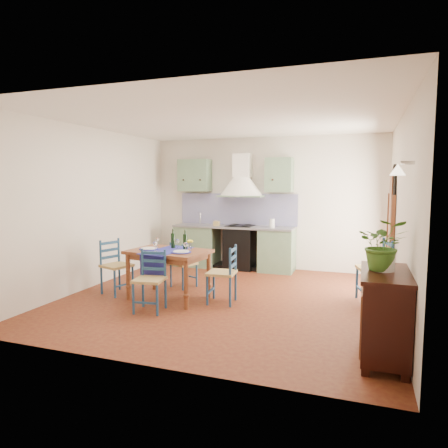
% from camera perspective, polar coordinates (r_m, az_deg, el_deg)
% --- Properties ---
extents(floor, '(5.00, 5.00, 0.00)m').
position_cam_1_polar(floor, '(6.49, 0.40, -10.56)').
color(floor, '#4E1810').
rests_on(floor, ground).
extents(back_wall, '(5.00, 0.96, 2.80)m').
position_cam_1_polar(back_wall, '(8.59, 2.41, 0.64)').
color(back_wall, beige).
rests_on(back_wall, ground).
extents(right_wall, '(0.26, 5.00, 2.80)m').
position_cam_1_polar(right_wall, '(6.20, 23.68, 0.75)').
color(right_wall, beige).
rests_on(right_wall, ground).
extents(left_wall, '(0.04, 5.00, 2.80)m').
position_cam_1_polar(left_wall, '(7.43, -18.15, 2.23)').
color(left_wall, beige).
rests_on(left_wall, ground).
extents(ceiling, '(5.00, 5.00, 0.01)m').
position_cam_1_polar(ceiling, '(6.30, 0.42, 14.72)').
color(ceiling, white).
rests_on(ceiling, back_wall).
extents(dining_table, '(1.32, 1.02, 1.09)m').
position_cam_1_polar(dining_table, '(6.39, -7.93, -4.54)').
color(dining_table, brown).
rests_on(dining_table, ground).
extents(chair_near, '(0.46, 0.46, 0.88)m').
position_cam_1_polar(chair_near, '(5.88, -10.49, -7.85)').
color(chair_near, navy).
rests_on(chair_near, ground).
extents(chair_far, '(0.49, 0.49, 0.80)m').
position_cam_1_polar(chair_far, '(7.08, -5.96, -5.73)').
color(chair_far, navy).
rests_on(chair_far, ground).
extents(chair_left, '(0.53, 0.53, 0.90)m').
position_cam_1_polar(chair_left, '(6.90, -15.22, -5.80)').
color(chair_left, navy).
rests_on(chair_left, ground).
extents(chair_right, '(0.45, 0.45, 0.89)m').
position_cam_1_polar(chair_right, '(6.14, -0.06, -7.09)').
color(chair_right, navy).
rests_on(chair_right, ground).
extents(chair_spare, '(0.56, 0.56, 0.98)m').
position_cam_1_polar(chair_spare, '(6.61, 20.91, -6.11)').
color(chair_spare, navy).
rests_on(chair_spare, ground).
extents(sideboard, '(0.50, 1.05, 0.94)m').
position_cam_1_polar(sideboard, '(4.56, 21.93, -11.56)').
color(sideboard, black).
rests_on(sideboard, ground).
extents(potted_plant, '(0.50, 0.43, 0.54)m').
position_cam_1_polar(potted_plant, '(4.45, 21.81, -2.76)').
color(potted_plant, '#376620').
rests_on(potted_plant, sideboard).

